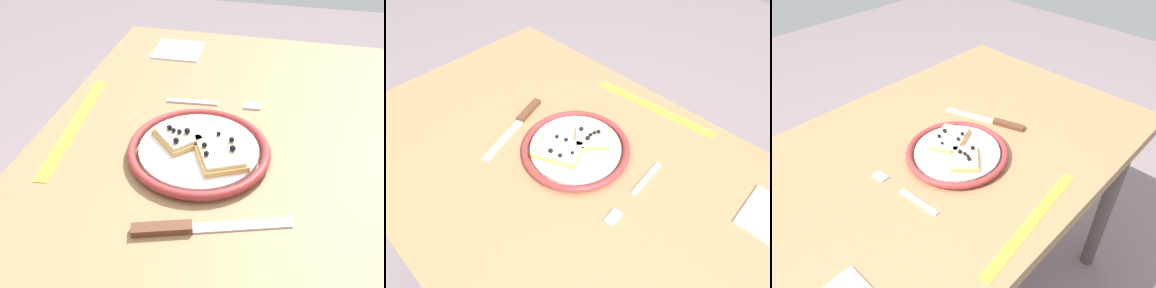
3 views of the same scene
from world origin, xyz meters
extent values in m
cube|color=#936D47|center=(0.00, 0.00, 0.71)|extent=(1.11, 0.74, 0.04)
cylinder|color=#4C4742|center=(-0.49, -0.31, 0.34)|extent=(0.05, 0.05, 0.69)
cylinder|color=#4C4742|center=(-0.49, 0.31, 0.34)|extent=(0.05, 0.05, 0.69)
cylinder|color=white|center=(0.00, -0.05, 0.73)|extent=(0.22, 0.22, 0.02)
torus|color=maroon|center=(0.00, -0.05, 0.74)|extent=(0.26, 0.26, 0.02)
cube|color=tan|center=(0.02, -0.01, 0.75)|extent=(0.13, 0.12, 0.01)
cube|color=beige|center=(0.02, -0.01, 0.75)|extent=(0.12, 0.10, 0.01)
sphere|color=black|center=(0.02, 0.01, 0.76)|extent=(0.01, 0.01, 0.01)
sphere|color=black|center=(-0.01, 0.01, 0.76)|extent=(0.01, 0.01, 0.01)
sphere|color=black|center=(0.04, -0.03, 0.76)|extent=(0.01, 0.01, 0.01)
sphere|color=black|center=(0.02, -0.04, 0.76)|extent=(0.01, 0.01, 0.01)
sphere|color=black|center=(-0.02, -0.02, 0.76)|extent=(0.01, 0.01, 0.01)
cube|color=tan|center=(-0.01, -0.09, 0.75)|extent=(0.11, 0.11, 0.01)
cube|color=beige|center=(-0.01, -0.09, 0.75)|extent=(0.10, 0.10, 0.01)
sphere|color=black|center=(0.02, -0.09, 0.76)|extent=(0.01, 0.01, 0.01)
sphere|color=black|center=(-0.02, -0.07, 0.76)|extent=(0.01, 0.01, 0.01)
sphere|color=black|center=(-0.01, -0.09, 0.76)|extent=(0.01, 0.01, 0.01)
sphere|color=black|center=(-0.01, -0.10, 0.76)|extent=(0.01, 0.01, 0.01)
sphere|color=black|center=(-0.02, -0.11, 0.76)|extent=(0.01, 0.01, 0.01)
cube|color=silver|center=(0.15, 0.05, 0.73)|extent=(0.06, 0.15, 0.00)
cube|color=#59331E|center=(0.19, -0.06, 0.73)|extent=(0.05, 0.09, 0.01)
cube|color=silver|center=(-0.17, -0.10, 0.73)|extent=(0.02, 0.11, 0.00)
cube|color=silver|center=(-0.18, 0.03, 0.73)|extent=(0.03, 0.04, 0.00)
cube|color=yellow|center=(-0.04, -0.31, 0.73)|extent=(0.35, 0.06, 0.00)
cube|color=white|center=(-0.42, -0.20, 0.73)|extent=(0.12, 0.13, 0.00)
camera|label=1|loc=(0.59, 0.07, 1.20)|focal=39.38mm
camera|label=2|loc=(-0.38, 0.33, 1.32)|focal=31.39mm
camera|label=3|loc=(-0.49, -0.54, 1.32)|focal=33.52mm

